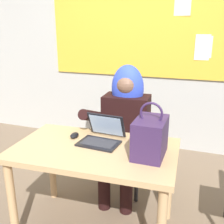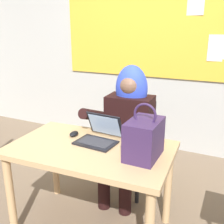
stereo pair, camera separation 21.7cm
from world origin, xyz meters
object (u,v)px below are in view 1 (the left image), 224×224
(laptop, at_px, (102,136))
(computer_mouse, at_px, (74,135))
(person_costumed, at_px, (125,122))
(desk_main, at_px, (95,160))
(chair_at_desk, at_px, (128,140))
(handbag, at_px, (150,137))

(laptop, xyz_separation_m, computer_mouse, (-0.24, 0.00, -0.03))
(person_costumed, relative_size, laptop, 3.90)
(desk_main, bearing_deg, chair_at_desk, 86.38)
(desk_main, height_order, laptop, laptop)
(desk_main, relative_size, chair_at_desk, 1.39)
(laptop, distance_m, computer_mouse, 0.24)
(chair_at_desk, bearing_deg, person_costumed, 2.26)
(handbag, bearing_deg, computer_mouse, 170.61)
(chair_at_desk, bearing_deg, desk_main, -2.08)
(desk_main, bearing_deg, person_costumed, 85.44)
(chair_at_desk, distance_m, handbag, 0.86)
(desk_main, xyz_separation_m, chair_at_desk, (0.05, 0.72, -0.12))
(computer_mouse, bearing_deg, laptop, -8.23)
(chair_at_desk, bearing_deg, computer_mouse, -23.25)
(desk_main, height_order, chair_at_desk, chair_at_desk)
(chair_at_desk, relative_size, computer_mouse, 8.51)
(chair_at_desk, relative_size, person_costumed, 0.72)
(person_costumed, relative_size, handbag, 3.27)
(person_costumed, xyz_separation_m, laptop, (-0.04, -0.47, 0.04))
(chair_at_desk, xyz_separation_m, handbag, (0.36, -0.70, 0.36))
(person_costumed, bearing_deg, handbag, 28.87)
(person_costumed, height_order, laptop, person_costumed)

